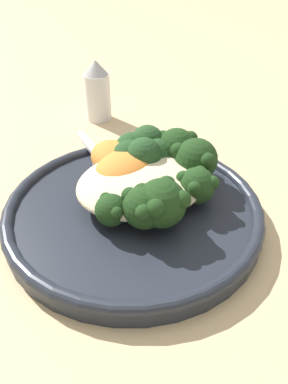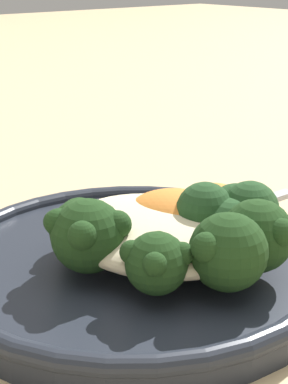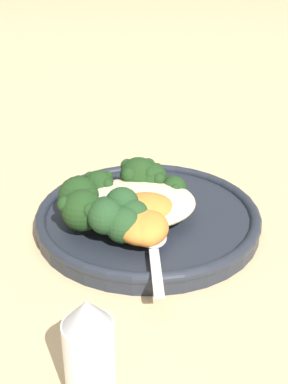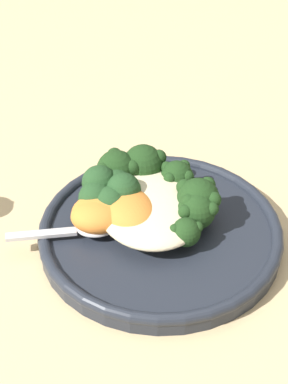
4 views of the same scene
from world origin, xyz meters
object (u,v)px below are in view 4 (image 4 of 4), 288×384
quinoa_mound (151,206)px  broccoli_stalk_1 (190,212)px  broccoli_stalk_2 (191,201)px  kale_tuft (109,192)px  broccoli_stalk_5 (118,174)px  sweet_potato_chunk_2 (128,210)px  plate (160,233)px  spoon (85,229)px  sweet_potato_chunk_0 (98,216)px  broccoli_stalk_3 (167,186)px  sweet_potato_chunk_1 (103,210)px  broccoli_stalk_4 (142,168)px  broccoli_stalk_0 (174,230)px

quinoa_mound → broccoli_stalk_1: size_ratio=1.41×
broccoli_stalk_2 → kale_tuft: size_ratio=1.70×
broccoli_stalk_5 → sweet_potato_chunk_2: size_ratio=1.43×
plate → spoon: bearing=-90.6°
sweet_potato_chunk_0 → spoon: (0.00, -0.01, -0.01)m
broccoli_stalk_2 → plate: bearing=-172.7°
broccoli_stalk_3 → sweet_potato_chunk_1: bearing=159.5°
broccoli_stalk_5 → sweet_potato_chunk_0: size_ratio=1.86×
broccoli_stalk_4 → sweet_potato_chunk_2: 0.06m
broccoli_stalk_2 → broccoli_stalk_1: bearing=-108.3°
broccoli_stalk_0 → spoon: bearing=-164.1°
quinoa_mound → broccoli_stalk_5: broccoli_stalk_5 is taller
sweet_potato_chunk_2 → broccoli_stalk_3: bearing=126.5°
plate → sweet_potato_chunk_0: size_ratio=4.63×
broccoli_stalk_3 → kale_tuft: 0.06m
broccoli_stalk_4 → spoon: size_ratio=0.96×
kale_tuft → broccoli_stalk_1: bearing=62.7°
broccoli_stalk_0 → kale_tuft: 0.08m
kale_tuft → spoon: kale_tuft is taller
quinoa_mound → spoon: size_ratio=1.17×
sweet_potato_chunk_1 → sweet_potato_chunk_0: bearing=-36.7°
plate → quinoa_mound: 0.03m
broccoli_stalk_2 → broccoli_stalk_4: size_ratio=1.04×
plate → sweet_potato_chunk_1: sweet_potato_chunk_1 is taller
broccoli_stalk_4 → sweet_potato_chunk_1: broccoli_stalk_4 is taller
sweet_potato_chunk_0 → spoon: 0.02m
broccoli_stalk_0 → broccoli_stalk_5: 0.10m
broccoli_stalk_5 → sweet_potato_chunk_2: bearing=-179.9°
broccoli_stalk_4 → spoon: 0.09m
broccoli_stalk_3 → kale_tuft: bearing=145.7°
plate → broccoli_stalk_1: (0.01, 0.03, 0.03)m
broccoli_stalk_5 → sweet_potato_chunk_2: broccoli_stalk_5 is taller
sweet_potato_chunk_1 → broccoli_stalk_0: bearing=59.5°
spoon → plate: bearing=-179.4°
broccoli_stalk_0 → sweet_potato_chunk_2: (-0.03, -0.04, 0.00)m
plate → broccoli_stalk_2: (-0.01, 0.03, 0.03)m
broccoli_stalk_5 → spoon: (0.06, -0.04, -0.02)m
broccoli_stalk_4 → sweet_potato_chunk_2: broccoli_stalk_4 is taller
quinoa_mound → broccoli_stalk_0: (0.04, 0.02, -0.00)m
plate → broccoli_stalk_2: size_ratio=2.26×
broccoli_stalk_0 → spoon: size_ratio=0.76×
kale_tuft → sweet_potato_chunk_2: bearing=32.3°
quinoa_mound → sweet_potato_chunk_1: (0.00, -0.05, 0.00)m
spoon → sweet_potato_chunk_2: bearing=-169.1°
broccoli_stalk_1 → broccoli_stalk_4: 0.08m
plate → broccoli_stalk_5: (-0.06, -0.03, 0.03)m
quinoa_mound → sweet_potato_chunk_1: bearing=-88.6°
sweet_potato_chunk_2 → kale_tuft: kale_tuft is taller
quinoa_mound → broccoli_stalk_2: bearing=77.7°
broccoli_stalk_2 → kale_tuft: 0.08m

